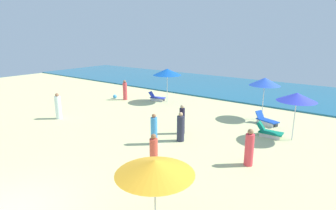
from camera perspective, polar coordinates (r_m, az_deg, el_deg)
name	(u,v)px	position (r m, az deg, el deg)	size (l,w,h in m)	color
ocean	(263,91)	(28.60, 19.07, 2.80)	(60.00, 11.81, 0.12)	#1A6183
umbrella_0	(265,82)	(18.76, 19.37, 4.58)	(1.94, 1.94, 2.75)	silver
lounge_chair_0_0	(266,120)	(18.16, 19.61, -2.96)	(1.55, 1.03, 0.76)	silver
umbrella_1	(155,167)	(7.08, -2.74, -12.72)	(2.04, 2.04, 2.42)	silver
umbrella_3	(167,72)	(22.31, -0.17, 6.85)	(2.28, 2.28, 2.76)	silver
lounge_chair_3_0	(157,98)	(23.25, -2.37, 1.56)	(1.47, 0.85, 0.72)	silver
umbrella_4	(297,97)	(15.51, 25.08, 1.49)	(1.97, 1.97, 2.56)	silver
lounge_chair_4_0	(269,132)	(16.15, 20.09, -5.20)	(1.38, 0.72, 0.72)	silver
beachgoer_0	(181,128)	(14.40, 2.61, -4.76)	(0.52, 0.52, 1.57)	#2A2C3F
beachgoer_1	(154,130)	(13.99, -2.91, -5.22)	(0.47, 0.47, 1.61)	#3B8ED6
beachgoer_2	(154,155)	(11.23, -2.96, -10.19)	(0.46, 0.46, 1.65)	#D64C3A
beachgoer_3	(58,107)	(19.52, -21.75, -0.38)	(0.50, 0.50, 1.73)	white
beachgoer_4	(249,149)	(12.29, 16.44, -8.63)	(0.53, 0.53, 1.64)	#EB3E49
beachgoer_5	(125,91)	(23.72, -8.88, 2.96)	(0.42, 0.42, 1.69)	#E9484D
beachgoer_6	(182,120)	(15.43, 2.93, -3.14)	(0.41, 0.41, 1.68)	#201B31
beach_ball_0	(115,96)	(24.50, -10.93, 1.74)	(0.33, 0.33, 0.33)	#3593DB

